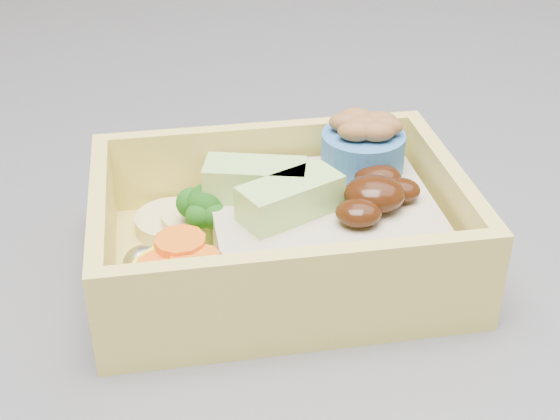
{
  "coord_description": "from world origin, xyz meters",
  "views": [
    {
      "loc": [
        0.2,
        -0.58,
        1.17
      ],
      "look_at": [
        0.18,
        -0.24,
        0.96
      ],
      "focal_mm": 50.0,
      "sensor_mm": 36.0,
      "label": 1
    }
  ],
  "objects": [
    {
      "name": "bento_box",
      "position": [
        0.19,
        -0.24,
        0.94
      ],
      "size": [
        0.21,
        0.17,
        0.07
      ],
      "rotation": [
        0.0,
        0.0,
        0.22
      ],
      "color": "#E1CD5C",
      "rests_on": "island"
    }
  ]
}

